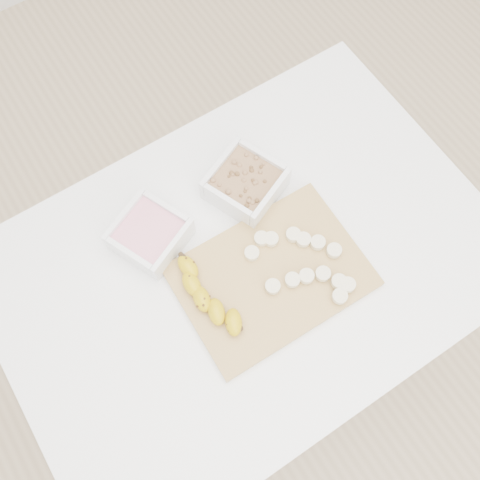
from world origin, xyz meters
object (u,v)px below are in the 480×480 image
table (247,277)px  banana (209,298)px  cutting_board (271,276)px  bowl_granola (245,183)px  bowl_yogurt (150,234)px

table → banana: 0.17m
table → banana: bearing=-165.4°
banana → cutting_board: bearing=-4.9°
bowl_granola → banana: bowl_granola is taller
cutting_board → banana: 0.13m
bowl_yogurt → banana: (0.03, -0.18, -0.00)m
cutting_board → banana: (-0.13, 0.02, 0.02)m
bowl_yogurt → banana: bearing=-80.0°
table → bowl_yogurt: bowl_yogurt is taller
bowl_yogurt → bowl_granola: 0.22m
bowl_yogurt → bowl_granola: size_ratio=0.95×
table → bowl_yogurt: 0.24m
cutting_board → banana: size_ratio=1.95×
bowl_yogurt → bowl_granola: (0.22, -0.01, 0.00)m
table → bowl_yogurt: (-0.14, 0.15, 0.13)m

